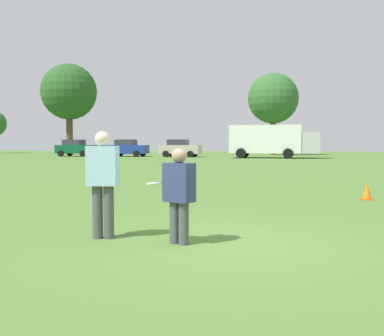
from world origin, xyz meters
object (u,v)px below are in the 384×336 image
traffic_cone (367,191)px  box_truck (272,140)px  player_defender (179,191)px  parked_car_mid_left (128,148)px  frisbee (155,183)px  parked_car_center (180,148)px  player_thrower (103,178)px  parked_car_near_left (76,148)px

traffic_cone → box_truck: bearing=95.0°
player_defender → parked_car_mid_left: size_ratio=0.34×
frisbee → parked_car_center: 41.84m
parked_car_mid_left → parked_car_center: 5.74m
frisbee → parked_car_center: bearing=101.2°
player_defender → parked_car_mid_left: bearing=109.0°
player_thrower → box_truck: size_ratio=0.20×
frisbee → parked_car_mid_left: bearing=108.6°
player_defender → parked_car_mid_left: (-14.23, 41.24, 0.10)m
parked_car_center → parked_car_near_left: bearing=-179.2°
frisbee → player_thrower: bearing=170.3°
player_defender → parked_car_near_left: 45.56m
traffic_cone → box_truck: box_truck is taller
frisbee → parked_car_mid_left: 43.46m
parked_car_near_left → box_truck: size_ratio=0.50×
traffic_cone → parked_car_near_left: size_ratio=0.11×
parked_car_mid_left → parked_car_near_left: bearing=-176.9°
player_defender → frisbee: bearing=174.4°
frisbee → traffic_cone: size_ratio=0.57×
player_defender → box_truck: (1.02, 39.12, 0.93)m
player_thrower → traffic_cone: size_ratio=3.65×
frisbee → parked_car_near_left: size_ratio=0.06×
traffic_cone → parked_car_near_left: (-23.92, 34.58, 0.69)m
traffic_cone → parked_car_center: bearing=109.7°
player_thrower → frisbee: size_ratio=6.37×
parked_car_mid_left → box_truck: size_ratio=0.50×
player_thrower → parked_car_center: parked_car_center is taller
parked_car_mid_left → parked_car_center: (5.74, -0.15, 0.00)m
parked_car_near_left → parked_car_mid_left: same height
traffic_cone → parked_car_near_left: 42.05m
player_thrower → parked_car_center: 41.52m
parked_car_center → box_truck: size_ratio=0.50×
parked_car_mid_left → box_truck: box_truck is taller
parked_car_mid_left → box_truck: (15.25, -2.12, 0.83)m
frisbee → traffic_cone: (4.30, 6.31, -0.71)m
player_thrower → parked_car_near_left: (-18.70, 40.73, -0.06)m
parked_car_center → box_truck: 9.75m
traffic_cone → parked_car_mid_left: size_ratio=0.11×
player_defender → parked_car_near_left: size_ratio=0.34×
parked_car_near_left → box_truck: bearing=-4.9°
player_thrower → box_truck: bearing=86.6°
box_truck → traffic_cone: bearing=-85.0°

